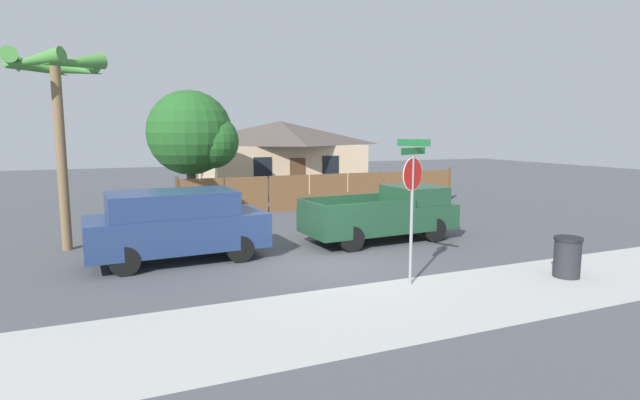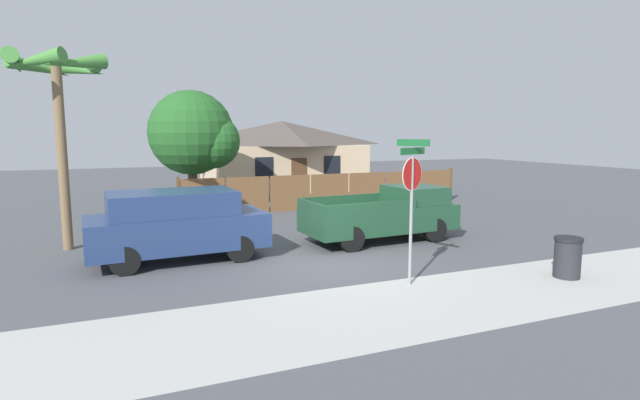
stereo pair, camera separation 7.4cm
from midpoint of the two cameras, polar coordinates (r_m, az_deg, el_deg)
name	(u,v)px [view 2 (the right image)]	position (r m, az deg, el deg)	size (l,w,h in m)	color
ground_plane	(329,263)	(13.19, 1.24, -7.19)	(80.00, 80.00, 0.00)	#4C4F54
sidewalk_strip	(404,306)	(10.16, 9.76, -11.90)	(36.00, 3.20, 0.01)	#B2B2AD
wooden_fence	(330,191)	(22.41, 1.24, 1.03)	(13.35, 0.12, 1.65)	brown
house	(282,154)	(30.09, -4.28, 5.26)	(9.53, 6.20, 4.06)	beige
oak_tree	(196,135)	(22.45, -13.93, 7.25)	(3.84, 3.66, 5.21)	brown
palm_tree	(57,82)	(16.10, -27.73, 11.88)	(2.75, 2.96, 5.59)	brown
red_suv	(176,223)	(13.75, -15.93, -2.58)	(4.68, 2.26, 1.87)	navy
orange_pickup	(385,214)	(15.85, 7.55, -1.62)	(4.91, 2.20, 1.68)	#1E472D
stop_sign	(412,187)	(11.12, 10.64, 1.47)	(0.85, 0.77, 3.25)	gray
trash_bin	(568,257)	(13.17, 26.59, -5.87)	(0.64, 0.64, 0.96)	#28282D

